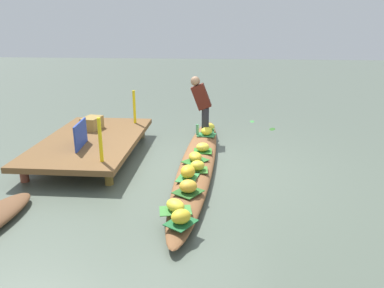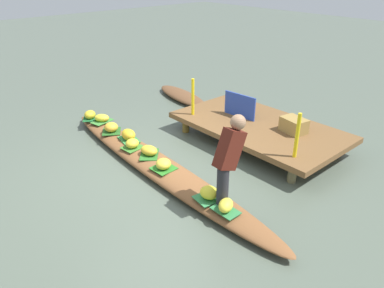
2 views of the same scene
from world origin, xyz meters
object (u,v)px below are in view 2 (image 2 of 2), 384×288
object	(u,v)px
banana_bunch_2	(226,205)
banana_bunch_5	(102,118)
banana_bunch_4	(163,164)
banana_bunch_0	(90,115)
banana_bunch_6	(111,127)
banana_bunch_7	(128,135)
water_bottle	(219,185)
moored_boat	(182,96)
banana_bunch_3	(209,193)
vendor_boat	(156,166)
banana_bunch_8	(132,143)
market_banner	(240,106)
banana_bunch_1	(149,150)
produce_crate	(294,125)
vendor_person	(229,156)

from	to	relation	value
banana_bunch_2	banana_bunch_5	bearing A→B (deg)	175.47
banana_bunch_4	banana_bunch_5	size ratio (longest dim) A/B	0.86
banana_bunch_0	banana_bunch_6	distance (m)	0.86
banana_bunch_7	water_bottle	distance (m)	2.30
banana_bunch_5	banana_bunch_7	size ratio (longest dim) A/B	0.96
moored_boat	water_bottle	bearing A→B (deg)	-25.09
banana_bunch_5	banana_bunch_3	bearing A→B (deg)	-4.32
vendor_boat	banana_bunch_3	bearing A→B (deg)	-1.99
moored_boat	banana_bunch_6	world-z (taller)	banana_bunch_6
banana_bunch_3	banana_bunch_8	world-z (taller)	banana_bunch_3
vendor_boat	banana_bunch_3	world-z (taller)	banana_bunch_3
banana_bunch_6	market_banner	bearing A→B (deg)	56.38
banana_bunch_6	banana_bunch_0	bearing A→B (deg)	179.30
moored_boat	banana_bunch_3	distance (m)	4.66
banana_bunch_0	banana_bunch_7	bearing A→B (deg)	1.69
banana_bunch_8	banana_bunch_6	bearing A→B (deg)	174.67
vendor_boat	moored_boat	world-z (taller)	vendor_boat
banana_bunch_4	banana_bunch_7	distance (m)	1.27
banana_bunch_1	banana_bunch_7	xyz separation A→B (m)	(-0.73, 0.06, 0.02)
banana_bunch_2	produce_crate	world-z (taller)	produce_crate
banana_bunch_7	produce_crate	size ratio (longest dim) A/B	0.71
banana_bunch_2	banana_bunch_8	distance (m)	2.35
banana_bunch_0	banana_bunch_5	world-z (taller)	banana_bunch_0
produce_crate	banana_bunch_2	bearing A→B (deg)	-74.64
banana_bunch_7	banana_bunch_2	bearing A→B (deg)	-5.00
banana_bunch_4	vendor_person	distance (m)	1.41
moored_boat	banana_bunch_5	world-z (taller)	banana_bunch_5
banana_bunch_6	produce_crate	distance (m)	3.39
banana_bunch_1	vendor_person	size ratio (longest dim) A/B	0.25
banana_bunch_8	banana_bunch_2	bearing A→B (deg)	-2.52
banana_bunch_6	water_bottle	world-z (taller)	water_bottle
banana_bunch_6	produce_crate	world-z (taller)	produce_crate
moored_boat	produce_crate	xyz separation A→B (m)	(3.46, -0.31, 0.41)
moored_boat	banana_bunch_7	xyz separation A→B (m)	(1.47, -2.52, 0.22)
moored_boat	banana_bunch_0	distance (m)	2.57
moored_boat	vendor_person	xyz separation A→B (m)	(3.99, -2.59, 0.81)
banana_bunch_1	vendor_person	xyz separation A→B (m)	(1.80, -0.00, 0.61)
banana_bunch_0	banana_bunch_8	world-z (taller)	banana_bunch_0
vendor_person	banana_bunch_3	bearing A→B (deg)	-149.12
vendor_boat	banana_bunch_7	bearing A→B (deg)	176.43
banana_bunch_3	banana_bunch_5	xyz separation A→B (m)	(-3.40, 0.26, -0.01)
banana_bunch_0	banana_bunch_8	xyz separation A→B (m)	(1.70, -0.09, -0.01)
banana_bunch_3	banana_bunch_6	bearing A→B (deg)	177.15
banana_bunch_0	water_bottle	world-z (taller)	water_bottle
moored_boat	banana_bunch_7	bearing A→B (deg)	-51.13
water_bottle	market_banner	bearing A→B (deg)	125.54
banana_bunch_4	vendor_person	bearing A→B (deg)	4.62
banana_bunch_2	banana_bunch_6	distance (m)	3.19
vendor_boat	banana_bunch_6	world-z (taller)	banana_bunch_6
banana_bunch_1	produce_crate	world-z (taller)	produce_crate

